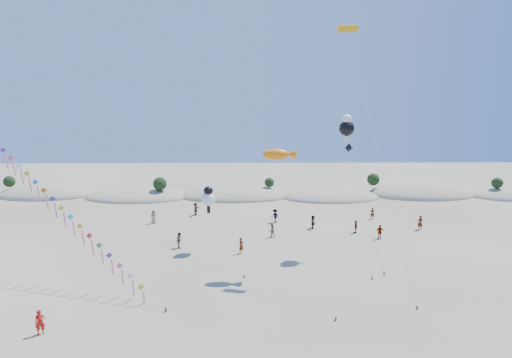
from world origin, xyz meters
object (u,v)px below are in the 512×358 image
(kite_train, at_px, (37,184))
(fish_kite, at_px, (280,155))
(parafoil_kite, at_px, (350,36))
(flyer_foreground, at_px, (40,322))

(kite_train, height_order, fish_kite, kite_train)
(parafoil_kite, bearing_deg, flyer_foreground, -149.58)
(parafoil_kite, distance_m, flyer_foreground, 35.69)
(kite_train, bearing_deg, fish_kite, 2.10)
(fish_kite, bearing_deg, kite_train, -177.90)
(flyer_foreground, bearing_deg, kite_train, 89.27)
(kite_train, height_order, parafoil_kite, parafoil_kite)
(fish_kite, bearing_deg, flyer_foreground, -146.15)
(kite_train, relative_size, flyer_foreground, 13.52)
(kite_train, relative_size, parafoil_kite, 1.07)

